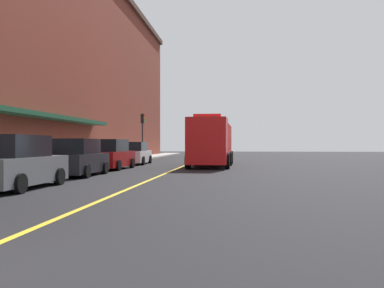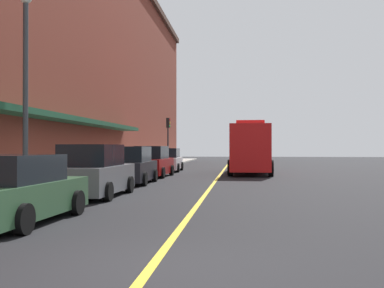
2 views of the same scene
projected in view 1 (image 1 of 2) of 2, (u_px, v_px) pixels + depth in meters
name	position (u px, v px, depth m)	size (l,w,h in m)	color
ground_plane	(184.00, 166.00, 29.49)	(112.00, 112.00, 0.00)	black
sidewalk_left	(99.00, 164.00, 30.15)	(2.40, 70.00, 0.15)	#9E9B93
lane_center_stripe	(184.00, 166.00, 29.49)	(0.16, 70.00, 0.01)	gold
brick_building_left	(18.00, 49.00, 29.73)	(9.90, 64.00, 16.61)	maroon
parked_car_1	(15.00, 164.00, 14.43)	(2.10, 4.63, 1.86)	#595B60
parked_car_2	(77.00, 159.00, 20.27)	(2.09, 4.46, 1.80)	black
parked_car_3	(111.00, 155.00, 25.56)	(2.09, 4.62, 1.83)	maroon
parked_car_4	(135.00, 154.00, 31.92)	(2.09, 4.88, 1.70)	silver
fire_truck	(212.00, 143.00, 29.28)	(2.92, 9.51, 3.40)	red
parking_meter_0	(74.00, 153.00, 23.34)	(0.14, 0.18, 1.33)	#4C4C51
traffic_light_near	(143.00, 127.00, 40.22)	(0.38, 0.36, 4.30)	#232326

